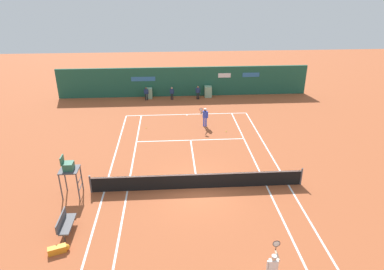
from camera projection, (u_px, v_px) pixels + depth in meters
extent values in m
plane|color=#A8512D|center=(198.00, 188.00, 19.63)|extent=(80.00, 80.00, 0.00)
cube|color=white|center=(187.00, 114.00, 30.24)|extent=(10.60, 0.10, 0.01)
cube|color=white|center=(104.00, 192.00, 19.31)|extent=(0.10, 23.40, 0.01)
cube|color=white|center=(127.00, 191.00, 19.39)|extent=(0.10, 23.40, 0.01)
cube|color=white|center=(266.00, 186.00, 19.88)|extent=(0.10, 23.40, 0.01)
cube|color=white|center=(288.00, 185.00, 19.96)|extent=(0.10, 23.40, 0.01)
cube|color=white|center=(191.00, 140.00, 25.43)|extent=(8.00, 0.10, 0.01)
cube|color=white|center=(194.00, 161.00, 22.53)|extent=(0.10, 6.40, 0.01)
cube|color=white|center=(187.00, 115.00, 30.10)|extent=(0.10, 0.24, 0.01)
cylinder|color=#4C4C51|center=(90.00, 184.00, 19.04)|extent=(0.10, 0.10, 1.07)
cylinder|color=#4C4C51|center=(301.00, 176.00, 19.78)|extent=(0.10, 0.10, 1.07)
cube|color=black|center=(198.00, 181.00, 19.43)|extent=(12.00, 0.03, 0.95)
cube|color=white|center=(198.00, 174.00, 19.25)|extent=(12.00, 0.04, 0.06)
cube|color=#1E5642|center=(184.00, 82.00, 34.43)|extent=(25.00, 0.24, 2.95)
cube|color=#2D6BA8|center=(143.00, 79.00, 33.89)|extent=(2.38, 0.02, 0.44)
cube|color=white|center=(224.00, 75.00, 34.30)|extent=(1.26, 0.02, 0.44)
cube|color=#2D6BA8|center=(251.00, 75.00, 34.45)|extent=(1.72, 0.02, 0.44)
cube|color=#8CB793|center=(149.00, 93.00, 34.12)|extent=(0.66, 0.70, 1.01)
cube|color=#8CB793|center=(208.00, 92.00, 34.46)|extent=(0.69, 0.70, 1.10)
cylinder|color=#47474C|center=(82.00, 178.00, 19.16)|extent=(0.07, 0.07, 1.57)
cylinder|color=#47474C|center=(78.00, 187.00, 18.34)|extent=(0.07, 0.07, 1.57)
cylinder|color=#47474C|center=(65.00, 179.00, 19.10)|extent=(0.07, 0.07, 1.57)
cylinder|color=#47474C|center=(61.00, 188.00, 18.28)|extent=(0.07, 0.07, 1.57)
cylinder|color=#47474C|center=(81.00, 187.00, 18.88)|extent=(0.04, 0.81, 0.04)
cylinder|color=#47474C|center=(79.00, 180.00, 18.68)|extent=(0.04, 0.81, 0.04)
cube|color=#47474C|center=(69.00, 170.00, 18.38)|extent=(1.00, 1.00, 0.06)
cube|color=#2D664C|center=(69.00, 166.00, 18.28)|extent=(0.52, 0.56, 0.40)
cube|color=#2D664C|center=(62.00, 160.00, 18.11)|extent=(0.06, 0.56, 0.45)
cylinder|color=#38383D|center=(72.00, 219.00, 16.86)|extent=(0.06, 0.06, 0.38)
cylinder|color=#38383D|center=(64.00, 238.00, 15.60)|extent=(0.06, 0.06, 0.38)
cube|color=#4C4C51|center=(68.00, 224.00, 16.13)|extent=(0.48, 1.55, 0.08)
cube|color=#4C4C51|center=(61.00, 220.00, 16.01)|extent=(0.06, 1.55, 0.42)
cube|color=orange|center=(57.00, 250.00, 14.97)|extent=(0.83, 0.54, 0.32)
sphere|color=orange|center=(66.00, 247.00, 15.11)|extent=(0.29, 0.29, 0.28)
cylinder|color=blue|center=(206.00, 122.00, 27.65)|extent=(0.12, 0.12, 0.77)
cylinder|color=blue|center=(204.00, 122.00, 27.69)|extent=(0.12, 0.12, 0.77)
cube|color=blue|center=(205.00, 114.00, 27.40)|extent=(0.39, 0.29, 0.54)
sphere|color=brown|center=(205.00, 110.00, 27.24)|extent=(0.21, 0.21, 0.21)
cylinder|color=white|center=(205.00, 109.00, 27.21)|extent=(0.20, 0.20, 0.06)
cylinder|color=blue|center=(208.00, 115.00, 27.36)|extent=(0.08, 0.08, 0.52)
cylinder|color=brown|center=(202.00, 113.00, 27.12)|extent=(0.24, 0.52, 0.08)
cylinder|color=black|center=(201.00, 112.00, 26.85)|extent=(0.03, 0.03, 0.22)
torus|color=#DB3838|center=(201.00, 109.00, 26.74)|extent=(0.30, 0.12, 0.30)
cylinder|color=silver|center=(201.00, 109.00, 26.74)|extent=(0.25, 0.08, 0.26)
cube|color=white|center=(273.00, 265.00, 13.02)|extent=(0.35, 0.20, 0.53)
sphere|color=beige|center=(274.00, 258.00, 12.87)|extent=(0.21, 0.21, 0.21)
cylinder|color=white|center=(274.00, 256.00, 12.84)|extent=(0.20, 0.20, 0.06)
cylinder|color=white|center=(267.00, 266.00, 13.03)|extent=(0.08, 0.08, 0.52)
cylinder|color=beige|center=(277.00, 256.00, 13.18)|extent=(0.09, 0.52, 0.08)
cylinder|color=black|center=(276.00, 249.00, 13.36)|extent=(0.03, 0.03, 0.22)
torus|color=black|center=(276.00, 244.00, 13.26)|extent=(0.30, 0.03, 0.30)
cylinder|color=silver|center=(276.00, 244.00, 13.26)|extent=(0.26, 0.01, 0.26)
cylinder|color=black|center=(199.00, 96.00, 33.87)|extent=(0.11, 0.11, 0.69)
cylinder|color=black|center=(197.00, 96.00, 33.89)|extent=(0.11, 0.11, 0.69)
cube|color=navy|center=(198.00, 90.00, 33.64)|extent=(0.33, 0.22, 0.48)
sphere|color=#8C664C|center=(198.00, 87.00, 33.50)|extent=(0.19, 0.19, 0.19)
cylinder|color=navy|center=(200.00, 91.00, 33.64)|extent=(0.07, 0.07, 0.46)
cylinder|color=navy|center=(196.00, 90.00, 33.67)|extent=(0.07, 0.07, 0.46)
cylinder|color=black|center=(147.00, 97.00, 33.58)|extent=(0.11, 0.11, 0.67)
cylinder|color=black|center=(146.00, 97.00, 33.56)|extent=(0.11, 0.11, 0.67)
cube|color=navy|center=(146.00, 91.00, 33.33)|extent=(0.31, 0.18, 0.47)
sphere|color=brown|center=(146.00, 88.00, 33.20)|extent=(0.19, 0.19, 0.19)
cylinder|color=navy|center=(148.00, 92.00, 33.36)|extent=(0.07, 0.07, 0.45)
cylinder|color=navy|center=(144.00, 92.00, 33.33)|extent=(0.07, 0.07, 0.45)
cylinder|color=black|center=(173.00, 97.00, 33.72)|extent=(0.11, 0.11, 0.65)
cylinder|color=black|center=(171.00, 97.00, 33.74)|extent=(0.11, 0.11, 0.65)
cube|color=navy|center=(172.00, 91.00, 33.50)|extent=(0.32, 0.22, 0.46)
sphere|color=tan|center=(172.00, 88.00, 33.37)|extent=(0.18, 0.18, 0.18)
cylinder|color=navy|center=(174.00, 92.00, 33.49)|extent=(0.07, 0.07, 0.44)
cylinder|color=navy|center=(170.00, 91.00, 33.53)|extent=(0.07, 0.07, 0.44)
sphere|color=#CCE033|center=(226.00, 132.00, 26.78)|extent=(0.07, 0.07, 0.07)
sphere|color=#CCE033|center=(146.00, 128.00, 27.43)|extent=(0.07, 0.07, 0.07)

